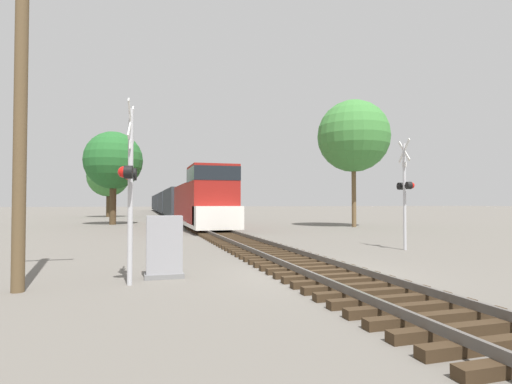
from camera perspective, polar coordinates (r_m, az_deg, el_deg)
The scene contains 10 objects.
ground_plane at distance 10.98m, azimuth 8.62°, elevation -11.55°, with size 400.00×400.00×0.00m, color #666059.
rail_track_bed at distance 10.96m, azimuth 8.62°, elevation -10.85°, with size 2.60×160.00×0.31m.
freight_train at distance 64.97m, azimuth -12.34°, elevation -1.54°, with size 2.91×85.32×4.31m.
crossing_signal_near at distance 9.77m, azimuth -17.64°, elevation 1.67°, with size 0.41×1.01×4.27m.
crossing_signal_far at distance 17.29m, azimuth 20.52°, elevation 0.50°, with size 0.45×1.01×4.49m.
relay_cabinet at distance 10.52m, azimuth -12.97°, elevation -7.69°, with size 0.98×0.54×1.58m.
utility_pole at distance 10.35m, azimuth -30.54°, elevation 14.33°, with size 1.80×0.27×9.10m.
tree_far_right at distance 32.88m, azimuth 13.76°, elevation 7.74°, with size 5.70×5.70×10.07m.
tree_mid_background at distance 37.31m, azimuth -19.72°, elevation 4.23°, with size 5.04×5.04×8.17m.
tree_deep_background at distance 57.30m, azimuth -20.37°, elevation 2.15°, with size 5.53×5.53×8.29m.
Camera 1 is at (-4.56, -9.81, 1.91)m, focal length 28.00 mm.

